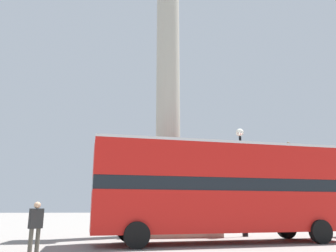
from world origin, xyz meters
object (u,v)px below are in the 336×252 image
Objects in this scene: monument_column at (168,132)px; equestrian_statue at (294,202)px; street_lamp at (242,171)px; bus_a at (221,187)px; pedestrian_near_lamp at (36,225)px.

equestrian_statue is (9.82, 3.44, -4.16)m from monument_column.
street_lamp is at bearing -25.54° from monument_column.
street_lamp is (-5.87, -5.33, 1.63)m from equestrian_statue.
equestrian_statue is at bearing 42.25° from street_lamp.
equestrian_statue is (8.08, 8.44, -0.51)m from bus_a.
monument_column is at bearing -166.68° from pedestrian_near_lamp.
bus_a is 1.95× the size of street_lamp.
pedestrian_near_lamp is (-9.53, -5.83, -2.58)m from street_lamp.
bus_a is 3.98m from street_lamp.
bus_a is 6.87× the size of pedestrian_near_lamp.
street_lamp reaches higher than bus_a.
monument_column reaches higher than equestrian_statue.
monument_column is at bearing -171.32° from equestrian_statue.
monument_column is 6.43m from bus_a.
monument_column reaches higher than bus_a.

